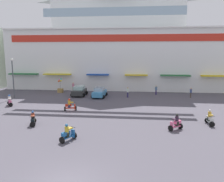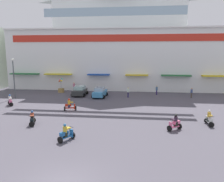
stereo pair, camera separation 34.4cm
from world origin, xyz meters
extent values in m
plane|color=#514D57|center=(0.00, 13.00, 0.00)|extent=(128.00, 128.00, 0.00)
cube|color=white|center=(0.00, 36.96, 5.62)|extent=(42.41, 13.93, 11.24)
cube|color=white|center=(0.00, 37.66, 14.39)|extent=(24.63, 12.54, 6.30)
cube|color=red|center=(0.00, 29.94, 9.60)|extent=(39.02, 0.12, 1.22)
cube|color=white|center=(0.00, 29.90, 11.36)|extent=(42.41, 0.70, 0.24)
cube|color=#236935|center=(-17.41, 29.45, 3.09)|extent=(5.47, 1.10, 0.20)
cube|color=gold|center=(-10.86, 29.45, 3.09)|extent=(5.14, 1.10, 0.20)
cube|color=#194097|center=(-3.25, 29.45, 3.09)|extent=(3.99, 1.10, 0.20)
cube|color=gold|center=(3.68, 29.45, 3.09)|extent=(4.05, 1.10, 0.20)
cube|color=#276536|center=(10.50, 29.45, 3.09)|extent=(5.11, 1.10, 0.20)
cube|color=gold|center=(17.46, 29.45, 3.09)|extent=(5.18, 1.10, 0.20)
cube|color=#99B7C6|center=(0.00, 24.39, 13.13)|extent=(21.68, 0.08, 1.26)
cube|color=#2B2D2C|center=(-5.61, 25.05, 0.66)|extent=(1.94, 3.90, 0.78)
cube|color=#9AC0BA|center=(-5.61, 25.05, 1.32)|extent=(1.63, 1.97, 0.55)
cylinder|color=black|center=(-6.56, 26.22, 0.30)|extent=(0.60, 0.18, 0.60)
cylinder|color=black|center=(-4.73, 26.27, 0.30)|extent=(0.60, 0.18, 0.60)
cylinder|color=black|center=(-6.49, 23.83, 0.30)|extent=(0.60, 0.18, 0.60)
cylinder|color=black|center=(-4.66, 23.88, 0.30)|extent=(0.60, 0.18, 0.60)
cube|color=#3E8ABD|center=(-2.09, 24.20, 0.65)|extent=(1.83, 4.04, 0.76)
cube|color=#96ABBD|center=(-2.09, 24.20, 1.30)|extent=(1.50, 2.05, 0.55)
cylinder|color=black|center=(-2.84, 25.46, 0.30)|extent=(0.61, 0.19, 0.60)
cylinder|color=black|center=(-1.21, 25.38, 0.30)|extent=(0.61, 0.19, 0.60)
cylinder|color=black|center=(-2.97, 23.01, 0.30)|extent=(0.61, 0.19, 0.60)
cylinder|color=black|center=(-1.34, 22.93, 0.30)|extent=(0.61, 0.19, 0.60)
cylinder|color=black|center=(-3.62, 15.65, 0.26)|extent=(0.25, 0.54, 0.52)
cylinder|color=black|center=(-4.93, 15.35, 0.26)|extent=(0.25, 0.54, 0.52)
cube|color=red|center=(-4.28, 15.50, 0.32)|extent=(1.22, 0.53, 0.10)
cube|color=red|center=(-4.51, 15.45, 0.67)|extent=(0.80, 0.46, 0.28)
cube|color=red|center=(-3.75, 15.62, 0.47)|extent=(0.21, 0.34, 0.66)
cylinder|color=black|center=(-3.73, 15.62, 1.01)|extent=(0.15, 0.52, 0.04)
cube|color=#272A48|center=(-4.41, 15.47, 0.55)|extent=(0.34, 0.37, 0.36)
cylinder|color=gold|center=(-4.41, 15.47, 1.00)|extent=(0.38, 0.38, 0.54)
sphere|color=red|center=(-4.41, 15.47, 1.38)|extent=(0.25, 0.25, 0.25)
cube|color=gold|center=(-4.12, 15.54, 1.02)|extent=(0.50, 0.43, 0.10)
cylinder|color=black|center=(-12.67, 16.59, 0.26)|extent=(0.50, 0.44, 0.52)
cylinder|color=black|center=(-13.50, 17.62, 0.26)|extent=(0.50, 0.44, 0.52)
cube|color=#D4658D|center=(-13.08, 17.10, 0.32)|extent=(0.95, 1.08, 0.10)
cube|color=#D4658D|center=(-13.23, 17.29, 0.64)|extent=(0.70, 0.77, 0.28)
cube|color=#D4658D|center=(-12.75, 16.69, 0.46)|extent=(0.34, 0.31, 0.63)
cylinder|color=black|center=(-12.73, 16.67, 0.98)|extent=(0.43, 0.35, 0.04)
cube|color=black|center=(-13.16, 17.21, 0.52)|extent=(0.42, 0.42, 0.36)
cylinder|color=silver|center=(-13.16, 17.21, 0.98)|extent=(0.45, 0.45, 0.56)
sphere|color=#2C57A0|center=(-13.16, 17.21, 1.38)|extent=(0.25, 0.25, 0.25)
cube|color=silver|center=(-12.98, 16.98, 1.01)|extent=(0.54, 0.56, 0.10)
cylinder|color=black|center=(-1.35, 6.72, 0.26)|extent=(0.52, 0.39, 0.52)
cylinder|color=black|center=(-2.02, 5.58, 0.26)|extent=(0.52, 0.39, 0.52)
cube|color=#1A5897|center=(-1.69, 6.15, 0.32)|extent=(0.83, 1.14, 0.10)
cube|color=#1A5897|center=(-1.81, 5.94, 0.66)|extent=(0.63, 0.79, 0.28)
cube|color=#1A5897|center=(-1.42, 6.60, 0.47)|extent=(0.35, 0.28, 0.65)
cylinder|color=black|center=(-1.41, 6.63, 1.00)|extent=(0.47, 0.29, 0.04)
cube|color=black|center=(-1.75, 6.03, 0.54)|extent=(0.42, 0.40, 0.36)
cylinder|color=gold|center=(-1.75, 6.03, 0.98)|extent=(0.44, 0.44, 0.50)
sphere|color=teal|center=(-1.75, 6.03, 1.34)|extent=(0.25, 0.25, 0.25)
cube|color=gold|center=(-1.61, 6.28, 1.00)|extent=(0.52, 0.55, 0.10)
cylinder|color=black|center=(6.84, 9.34, 0.26)|extent=(0.43, 0.50, 0.52)
cylinder|color=black|center=(7.84, 10.09, 0.26)|extent=(0.43, 0.50, 0.52)
cube|color=#E2628D|center=(7.34, 9.72, 0.32)|extent=(1.05, 0.89, 0.10)
cube|color=#E2628D|center=(7.52, 9.85, 0.71)|extent=(0.74, 0.66, 0.28)
cube|color=#E2628D|center=(6.94, 9.41, 0.50)|extent=(0.30, 0.34, 0.69)
cylinder|color=black|center=(6.92, 9.40, 1.05)|extent=(0.34, 0.44, 0.04)
cube|color=black|center=(7.44, 9.79, 0.59)|extent=(0.42, 0.42, 0.36)
cylinder|color=#352133|center=(7.44, 9.79, 1.02)|extent=(0.45, 0.45, 0.50)
sphere|color=black|center=(7.44, 9.79, 1.38)|extent=(0.25, 0.25, 0.25)
cube|color=#352133|center=(7.22, 9.63, 1.05)|extent=(0.56, 0.54, 0.10)
cylinder|color=black|center=(10.94, 10.91, 0.26)|extent=(0.52, 0.16, 0.52)
cylinder|color=black|center=(10.89, 12.21, 0.26)|extent=(0.52, 0.16, 0.52)
cube|color=silver|center=(10.92, 11.56, 0.32)|extent=(0.32, 1.15, 0.10)
cube|color=silver|center=(10.91, 11.79, 0.67)|extent=(0.33, 0.74, 0.28)
cube|color=silver|center=(10.94, 11.04, 0.48)|extent=(0.33, 0.15, 0.66)
cylinder|color=black|center=(10.94, 11.01, 1.01)|extent=(0.52, 0.06, 0.04)
cube|color=#202922|center=(10.91, 11.69, 0.55)|extent=(0.33, 0.29, 0.36)
cylinder|color=gold|center=(10.91, 11.69, 1.01)|extent=(0.33, 0.33, 0.56)
sphere|color=silver|center=(10.91, 11.69, 1.40)|extent=(0.25, 0.25, 0.25)
cube|color=gold|center=(10.92, 11.40, 1.04)|extent=(0.36, 0.45, 0.10)
cylinder|color=black|center=(-6.07, 9.05, 0.26)|extent=(0.54, 0.32, 0.52)
cylinder|color=black|center=(-6.53, 10.28, 0.26)|extent=(0.54, 0.32, 0.52)
cube|color=black|center=(-6.30, 9.67, 0.32)|extent=(0.67, 1.18, 0.10)
cube|color=black|center=(-6.39, 9.89, 0.64)|extent=(0.54, 0.80, 0.28)
cube|color=black|center=(-6.12, 9.18, 0.46)|extent=(0.35, 0.24, 0.63)
cylinder|color=black|center=(-6.11, 9.15, 0.98)|extent=(0.50, 0.22, 0.04)
cube|color=#726550|center=(-6.35, 9.79, 0.52)|extent=(0.40, 0.37, 0.36)
cylinder|color=brown|center=(-6.35, 9.79, 0.94)|extent=(0.41, 0.41, 0.48)
sphere|color=#315F9E|center=(-6.35, 9.79, 1.29)|extent=(0.25, 0.25, 0.25)
cube|color=brown|center=(-6.25, 9.52, 0.97)|extent=(0.47, 0.53, 0.10)
cylinder|color=#4F4D37|center=(-7.73, 28.92, 0.45)|extent=(0.31, 0.31, 0.90)
cylinder|color=#CE7592|center=(-7.73, 28.92, 1.18)|extent=(0.51, 0.51, 0.55)
sphere|color=tan|center=(-7.73, 28.92, 1.58)|extent=(0.23, 0.23, 0.23)
cylinder|color=#4D4136|center=(12.30, 25.29, 0.40)|extent=(0.25, 0.25, 0.80)
cylinder|color=#3D4F7F|center=(12.30, 25.29, 1.08)|extent=(0.41, 0.41, 0.56)
sphere|color=tan|center=(12.30, 25.29, 1.48)|extent=(0.23, 0.23, 0.23)
cylinder|color=#292453|center=(2.39, 24.50, 0.42)|extent=(0.31, 0.31, 0.84)
cylinder|color=silver|center=(2.39, 24.50, 1.13)|extent=(0.50, 0.50, 0.58)
sphere|color=tan|center=(2.39, 24.50, 1.52)|extent=(0.21, 0.21, 0.21)
cylinder|color=#2B1E53|center=(7.07, 27.27, 0.39)|extent=(0.28, 0.28, 0.79)
cylinder|color=#44678F|center=(7.07, 27.27, 1.07)|extent=(0.46, 0.46, 0.56)
sphere|color=tan|center=(7.07, 27.27, 1.47)|extent=(0.23, 0.23, 0.23)
cylinder|color=#474C51|center=(-15.07, 21.76, 2.91)|extent=(0.16, 0.16, 5.81)
ellipsoid|color=silver|center=(-15.07, 21.76, 5.99)|extent=(0.40, 0.40, 0.28)
cube|color=olive|center=(-9.68, 27.53, 0.38)|extent=(1.01, 0.78, 0.75)
cylinder|color=#4C4C4C|center=(-9.68, 27.53, 1.35)|extent=(0.04, 0.04, 1.20)
sphere|color=#37ACD3|center=(-9.52, 27.54, 2.35)|extent=(0.35, 0.35, 0.35)
sphere|color=green|center=(-9.55, 27.69, 2.39)|extent=(0.32, 0.32, 0.32)
sphere|color=purple|center=(-9.72, 27.76, 2.23)|extent=(0.32, 0.32, 0.32)
sphere|color=#DF3B92|center=(-9.81, 27.62, 2.27)|extent=(0.31, 0.31, 0.31)
sphere|color=orange|center=(-9.89, 27.38, 2.08)|extent=(0.31, 0.31, 0.31)
sphere|color=orange|center=(-9.69, 27.32, 2.15)|extent=(0.28, 0.28, 0.28)
sphere|color=yellow|center=(-9.48, 27.35, 2.18)|extent=(0.37, 0.37, 0.37)
camera|label=1|loc=(3.64, -10.42, 6.98)|focal=35.81mm
camera|label=2|loc=(3.98, -10.39, 6.98)|focal=35.81mm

